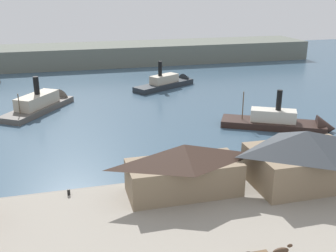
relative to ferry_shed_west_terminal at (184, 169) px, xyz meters
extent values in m
plane|color=#385166|center=(0.50, 8.99, -5.16)|extent=(320.00, 320.00, 0.00)
cube|color=gray|center=(0.50, -13.01, -4.56)|extent=(110.00, 36.00, 1.20)
cube|color=slate|center=(0.50, 5.39, -4.66)|extent=(110.00, 0.80, 1.00)
cube|color=#847056|center=(0.00, 0.00, -1.44)|extent=(16.69, 7.17, 5.04)
pyramid|color=#473328|center=(0.00, 0.00, 2.46)|extent=(17.02, 7.52, 2.75)
cube|color=#847056|center=(19.07, -1.59, -1.16)|extent=(16.30, 10.68, 5.59)
pyramid|color=#33383D|center=(19.07, -1.59, 3.17)|extent=(16.63, 11.21, 3.07)
ellipsoid|color=#473323|center=(5.97, -17.98, -2.86)|extent=(2.00, 0.70, 0.90)
ellipsoid|color=#473323|center=(7.07, -17.98, -2.31)|extent=(0.70, 0.32, 0.44)
cylinder|color=black|center=(-16.75, 3.69, -3.51)|extent=(0.44, 0.44, 0.90)
cube|color=#514C47|center=(-23.07, 53.81, -4.44)|extent=(18.64, 23.06, 1.44)
cone|color=#514C47|center=(-16.51, 63.46, -4.44)|extent=(7.34, 6.86, 6.02)
cube|color=#B2A893|center=(-23.07, 53.81, -2.17)|extent=(11.13, 13.27, 3.10)
cylinder|color=black|center=(-22.94, 54.00, 1.68)|extent=(1.42, 1.42, 4.59)
cylinder|color=brown|center=(-27.00, 48.02, -1.23)|extent=(0.24, 0.24, 4.97)
cube|color=black|center=(29.55, 26.67, -4.40)|extent=(23.40, 16.57, 1.51)
cone|color=black|center=(39.74, 21.18, -4.40)|extent=(6.38, 7.02, 5.73)
cube|color=beige|center=(29.55, 26.67, -2.28)|extent=(10.63, 8.06, 2.73)
cylinder|color=black|center=(30.40, 26.21, 1.40)|extent=(1.22, 1.22, 4.62)
cylinder|color=brown|center=(23.44, 29.96, -0.36)|extent=(0.24, 0.24, 6.56)
cube|color=#23282D|center=(15.02, 70.42, -4.32)|extent=(21.81, 15.74, 1.67)
cone|color=#23282D|center=(24.57, 75.95, -4.32)|extent=(5.88, 6.20, 4.87)
cube|color=#B2A893|center=(15.02, 70.42, -2.20)|extent=(10.20, 8.08, 2.56)
cylinder|color=black|center=(13.48, 69.53, 1.38)|extent=(1.23, 1.23, 4.59)
cube|color=#60665B|center=(0.50, 118.99, -1.16)|extent=(180.00, 24.00, 8.00)
camera|label=1|loc=(-16.12, -51.60, 25.26)|focal=42.94mm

